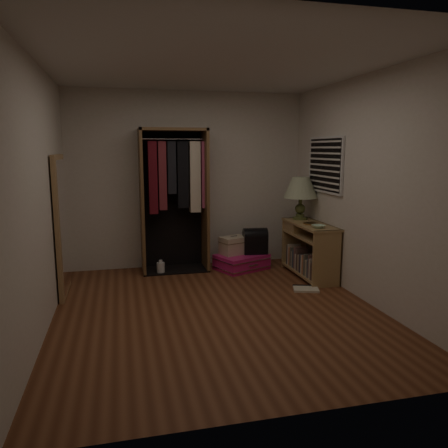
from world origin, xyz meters
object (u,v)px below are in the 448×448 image
Objects in this scene: pink_suitcase at (242,262)px; train_case at (234,245)px; console_bookshelf at (308,248)px; open_wardrobe at (176,188)px; white_jug at (161,268)px; floor_mirror at (62,226)px; black_bag at (255,240)px; table_lamp at (301,189)px.

train_case is (-0.11, 0.06, 0.24)m from pink_suitcase.
console_bookshelf is at bearing -55.59° from pink_suitcase.
pink_suitcase is at bearing -12.69° from open_wardrobe.
pink_suitcase is at bearing -49.22° from train_case.
train_case is at bearing -10.36° from open_wardrobe.
white_jug is (-1.08, -0.02, -0.27)m from train_case.
open_wardrobe reaches higher than floor_mirror.
console_bookshelf is 0.82m from black_bag.
open_wardrobe is at bearing 144.02° from pink_suitcase.
console_bookshelf is at bearing -15.51° from white_jug.
train_case is 0.74× the size of table_lamp.
open_wardrobe is at bearing 33.64° from white_jug.
white_jug is (-1.41, 0.01, -0.33)m from black_bag.
table_lamp is at bearing 89.43° from console_bookshelf.
pink_suitcase is 0.38m from black_bag.
train_case is 2.26× the size of white_jug.
white_jug is at bearing 173.45° from table_lamp.
black_bag is 1.91× the size of white_jug.
floor_mirror reaches higher than train_case.
open_wardrobe is 4.52× the size of train_case.
open_wardrobe reaches higher than pink_suitcase.
open_wardrobe reaches higher than console_bookshelf.
open_wardrobe reaches higher than black_bag.
console_bookshelf is 0.87m from table_lamp.
table_lamp is (0.82, -0.19, 1.09)m from pink_suitcase.
floor_mirror reaches higher than white_jug.
pink_suitcase is 1.94× the size of train_case.
console_bookshelf is at bearing -22.57° from open_wardrobe.
train_case is at bearing 127.68° from pink_suitcase.
train_case is (2.31, 0.62, -0.50)m from floor_mirror.
table_lamp is (3.24, 0.37, 0.35)m from floor_mirror.
white_jug is (1.23, 0.60, -0.76)m from floor_mirror.
table_lamp is 3.06× the size of white_jug.
black_bag is (-0.61, 0.55, 0.03)m from console_bookshelf.
black_bag is at bearing 137.90° from console_bookshelf.
table_lamp is at bearing -13.79° from black_bag.
console_bookshelf is at bearing -52.13° from train_case.
floor_mirror is at bearing -153.94° from white_jug.
black_bag is (2.63, 0.59, -0.43)m from floor_mirror.
white_jug is at bearing 164.49° from console_bookshelf.
train_case is at bearing 164.89° from table_lamp.
white_jug is (-0.26, -0.17, -1.12)m from open_wardrobe.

